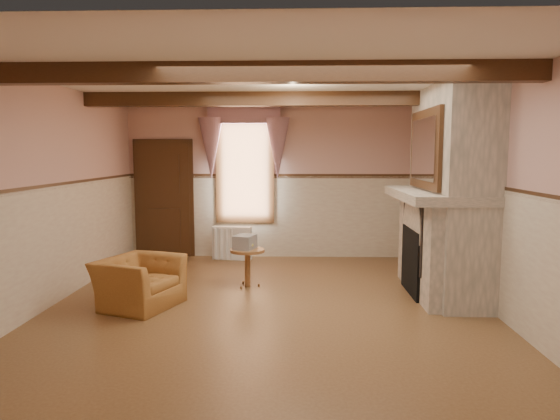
{
  "coord_description": "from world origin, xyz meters",
  "views": [
    {
      "loc": [
        0.37,
        -6.16,
        1.92
      ],
      "look_at": [
        0.12,
        0.8,
        1.12
      ],
      "focal_mm": 32.0,
      "sensor_mm": 36.0,
      "label": 1
    }
  ],
  "objects_px": {
    "radiator": "(232,243)",
    "side_table": "(248,268)",
    "oil_lamp": "(433,179)",
    "mantel_clock": "(428,181)",
    "bowl": "(437,188)",
    "armchair": "(139,282)"
  },
  "relations": [
    {
      "from": "side_table",
      "to": "bowl",
      "type": "bearing_deg",
      "value": -5.49
    },
    {
      "from": "armchair",
      "to": "bowl",
      "type": "height_order",
      "value": "bowl"
    },
    {
      "from": "side_table",
      "to": "radiator",
      "type": "relative_size",
      "value": 0.79
    },
    {
      "from": "armchair",
      "to": "side_table",
      "type": "bearing_deg",
      "value": -31.71
    },
    {
      "from": "side_table",
      "to": "mantel_clock",
      "type": "bearing_deg",
      "value": 5.48
    },
    {
      "from": "radiator",
      "to": "bowl",
      "type": "relative_size",
      "value": 2.19
    },
    {
      "from": "oil_lamp",
      "to": "mantel_clock",
      "type": "bearing_deg",
      "value": 90.0
    },
    {
      "from": "mantel_clock",
      "to": "oil_lamp",
      "type": "bearing_deg",
      "value": -90.0
    },
    {
      "from": "bowl",
      "to": "armchair",
      "type": "bearing_deg",
      "value": -169.31
    },
    {
      "from": "mantel_clock",
      "to": "armchair",
      "type": "bearing_deg",
      "value": -162.37
    },
    {
      "from": "armchair",
      "to": "radiator",
      "type": "height_order",
      "value": "armchair"
    },
    {
      "from": "side_table",
      "to": "armchair",
      "type": "bearing_deg",
      "value": -142.34
    },
    {
      "from": "mantel_clock",
      "to": "oil_lamp",
      "type": "distance_m",
      "value": 0.3
    },
    {
      "from": "side_table",
      "to": "bowl",
      "type": "xyz_separation_m",
      "value": [
        2.59,
        -0.25,
        1.18
      ]
    },
    {
      "from": "side_table",
      "to": "bowl",
      "type": "height_order",
      "value": "bowl"
    },
    {
      "from": "radiator",
      "to": "side_table",
      "type": "bearing_deg",
      "value": -69.08
    },
    {
      "from": "armchair",
      "to": "bowl",
      "type": "relative_size",
      "value": 2.98
    },
    {
      "from": "side_table",
      "to": "oil_lamp",
      "type": "relative_size",
      "value": 1.96
    },
    {
      "from": "radiator",
      "to": "oil_lamp",
      "type": "bearing_deg",
      "value": -25.01
    },
    {
      "from": "radiator",
      "to": "armchair",
      "type": "bearing_deg",
      "value": -99.09
    },
    {
      "from": "armchair",
      "to": "bowl",
      "type": "bearing_deg",
      "value": -58.68
    },
    {
      "from": "radiator",
      "to": "oil_lamp",
      "type": "height_order",
      "value": "oil_lamp"
    }
  ]
}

